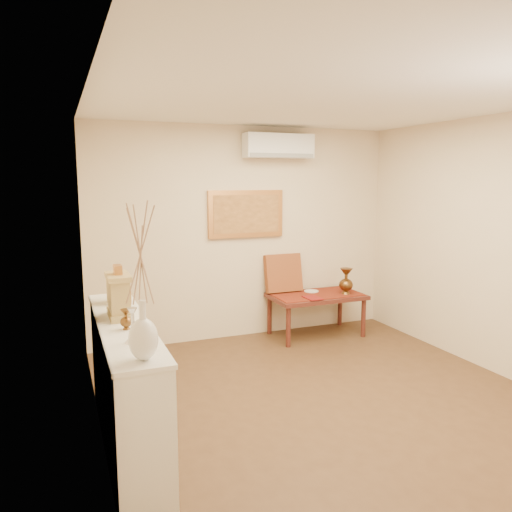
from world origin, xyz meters
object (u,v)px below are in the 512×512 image
brass_urn_tall (346,278)px  wooden_chest (117,289)px  mantel_clock (119,295)px  low_table (316,299)px  white_vase (141,284)px  display_ledge (125,384)px

brass_urn_tall → wooden_chest: bearing=-159.7°
mantel_clock → low_table: bearing=32.9°
white_vase → low_table: (2.66, 2.74, -0.96)m
white_vase → display_ledge: bearing=91.2°
display_ledge → wooden_chest: wooden_chest is taller
display_ledge → mantel_clock: mantel_clock is taller
brass_urn_tall → white_vase: bearing=-139.2°
display_ledge → low_table: (2.67, 1.88, -0.01)m
white_vase → wooden_chest: size_ratio=3.77×
brass_urn_tall → mantel_clock: mantel_clock is taller
display_ledge → wooden_chest: 0.88m
mantel_clock → wooden_chest: mantel_clock is taller
brass_urn_tall → mantel_clock: (-3.04, -1.60, 0.39)m
white_vase → low_table: 3.93m
white_vase → brass_urn_tall: bearing=40.8°
white_vase → display_ledge: white_vase is taller
mantel_clock → low_table: size_ratio=0.34×
white_vase → mantel_clock: white_vase is taller
display_ledge → mantel_clock: (-0.00, 0.15, 0.66)m
white_vase → low_table: white_vase is taller
white_vase → wooden_chest: 1.53m
low_table → wooden_chest: bearing=-154.7°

